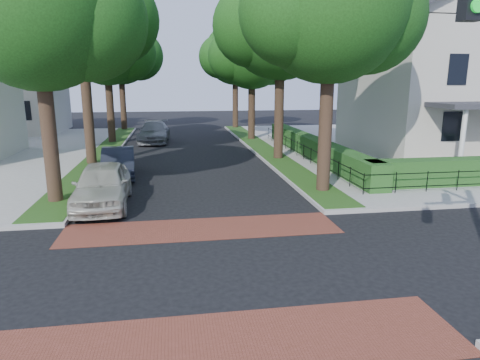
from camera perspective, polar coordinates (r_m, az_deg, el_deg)
name	(u,v)px	position (r m, az deg, el deg)	size (l,w,h in m)	color
ground	(211,270)	(11.27, -3.92, -11.93)	(120.00, 120.00, 0.00)	black
sidewalk_ne	(446,145)	(35.88, 25.75, 4.28)	(30.00, 30.00, 0.15)	gray
crosswalk_far	(202,229)	(14.23, -5.09, -6.50)	(9.00, 2.20, 0.01)	brown
crosswalk_near	(226,344)	(8.49, -1.84, -20.98)	(9.00, 2.20, 0.01)	brown
grass_strip_ne	(263,148)	(30.29, 3.04, 4.33)	(1.60, 29.80, 0.02)	#244213
grass_strip_nw	(104,152)	(29.99, -17.63, 3.64)	(1.60, 29.80, 0.02)	#244213
tree_right_near	(331,7)	(18.80, 12.07, 21.58)	(7.75, 6.67, 10.66)	black
tree_right_mid	(282,24)	(26.44, 5.57, 20.03)	(8.25, 7.09, 11.22)	black
tree_right_far	(253,53)	(35.07, 1.70, 16.58)	(7.25, 6.23, 9.74)	black
tree_right_back	(236,55)	(43.96, -0.55, 16.34)	(7.50, 6.45, 10.20)	black
tree_left_near	(41,10)	(18.17, -24.96, 19.86)	(7.50, 6.45, 10.20)	black
tree_left_mid	(83,13)	(26.08, -20.22, 20.22)	(8.00, 6.88, 11.48)	black
tree_left_far	(108,48)	(34.78, -17.20, 16.41)	(7.00, 6.02, 9.86)	black
tree_left_back	(121,52)	(43.74, -15.55, 16.10)	(7.75, 6.66, 10.44)	black
hedge_main_road	(313,147)	(26.90, 9.69, 4.32)	(1.00, 18.00, 1.20)	#204919
fence_main_road	(300,150)	(26.67, 8.04, 3.98)	(0.06, 18.00, 0.90)	black
house_victorian	(457,61)	(31.93, 26.98, 13.97)	(13.00, 13.05, 12.48)	beige
house_left_far	(6,78)	(44.65, -28.79, 11.87)	(10.00, 9.00, 10.14)	beige
parked_car_front	(102,185)	(17.32, -17.88, -0.63)	(1.99, 4.96, 1.69)	#B3B2A1
parked_car_middle	(118,163)	(22.35, -15.91, 2.21)	(1.57, 4.50, 1.48)	black
parked_car_rear	(154,132)	(34.71, -11.39, 6.28)	(2.25, 5.55, 1.61)	gray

